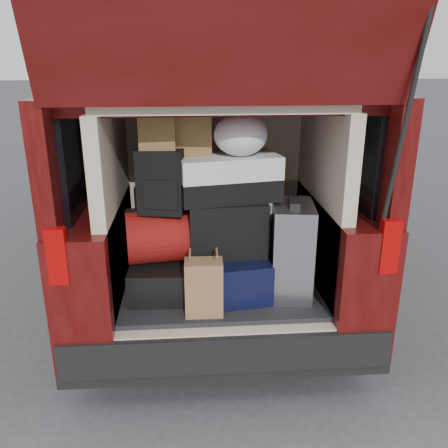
% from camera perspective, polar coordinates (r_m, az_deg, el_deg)
% --- Properties ---
extents(ground, '(80.00, 80.00, 0.00)m').
position_cam_1_polar(ground, '(3.25, -0.13, -17.71)').
color(ground, '#363638').
rests_on(ground, ground).
extents(minivan, '(1.90, 5.35, 2.77)m').
position_cam_1_polar(minivan, '(4.56, -1.87, 6.16)').
color(minivan, black).
rests_on(minivan, ground).
extents(load_floor, '(1.24, 1.05, 0.55)m').
position_cam_1_polar(load_floor, '(3.33, -0.49, -11.07)').
color(load_floor, black).
rests_on(load_floor, ground).
extents(black_hardshell, '(0.40, 0.54, 0.21)m').
position_cam_1_polar(black_hardshell, '(3.06, -7.39, -6.06)').
color(black_hardshell, black).
rests_on(black_hardshell, load_floor).
extents(navy_hardshell, '(0.56, 0.65, 0.26)m').
position_cam_1_polar(navy_hardshell, '(3.04, 0.03, -5.63)').
color(navy_hardshell, black).
rests_on(navy_hardshell, load_floor).
extents(silver_roller, '(0.29, 0.42, 0.58)m').
position_cam_1_polar(silver_roller, '(2.96, 8.14, -3.05)').
color(silver_roller, silver).
rests_on(silver_roller, load_floor).
extents(kraft_bag, '(0.22, 0.14, 0.33)m').
position_cam_1_polar(kraft_bag, '(2.74, -2.43, -7.66)').
color(kraft_bag, '#906441').
rests_on(kraft_bag, load_floor).
extents(red_duffel, '(0.55, 0.40, 0.33)m').
position_cam_1_polar(red_duffel, '(2.95, -6.71, -1.32)').
color(red_duffel, maroon).
rests_on(red_duffel, black_hardshell).
extents(black_soft_case, '(0.48, 0.30, 0.34)m').
position_cam_1_polar(black_soft_case, '(2.92, 0.42, -0.38)').
color(black_soft_case, black).
rests_on(black_soft_case, navy_hardshell).
extents(backpack, '(0.29, 0.21, 0.38)m').
position_cam_1_polar(backpack, '(2.80, -7.56, 5.10)').
color(backpack, black).
rests_on(backpack, red_duffel).
extents(twotone_duffel, '(0.65, 0.42, 0.27)m').
position_cam_1_polar(twotone_duffel, '(2.87, 0.50, 5.64)').
color(twotone_duffel, white).
rests_on(twotone_duffel, black_soft_case).
extents(grocery_sack_lower, '(0.21, 0.18, 0.19)m').
position_cam_1_polar(grocery_sack_lower, '(2.77, -7.94, 10.91)').
color(grocery_sack_lower, olive).
rests_on(grocery_sack_lower, backpack).
extents(grocery_sack_upper, '(0.25, 0.21, 0.24)m').
position_cam_1_polar(grocery_sack_upper, '(2.86, -4.17, 10.77)').
color(grocery_sack_upper, olive).
rests_on(grocery_sack_upper, twotone_duffel).
extents(plastic_bag_center, '(0.32, 0.30, 0.25)m').
position_cam_1_polar(plastic_bag_center, '(2.79, 2.00, 10.70)').
color(plastic_bag_center, white).
rests_on(plastic_bag_center, twotone_duffel).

